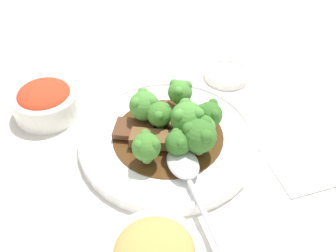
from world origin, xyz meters
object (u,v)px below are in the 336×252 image
(beef_strip_2, at_px, (169,116))
(broccoli_floret_2, at_px, (187,118))
(beef_strip_3, at_px, (134,129))
(serving_spoon, at_px, (189,173))
(main_plate, at_px, (168,138))
(side_bowl_kimchi, at_px, (45,101))
(broccoli_floret_0, at_px, (181,142))
(broccoli_floret_1, at_px, (199,135))
(broccoli_floret_3, at_px, (180,92))
(broccoli_floret_6, at_px, (160,114))
(broccoli_floret_7, at_px, (209,114))
(broccoli_floret_4, at_px, (204,126))
(broccoli_floret_5, at_px, (144,105))
(beef_strip_0, at_px, (154,139))
(broccoli_floret_8, at_px, (146,146))
(sauce_dish, at_px, (227,74))
(beef_strip_1, at_px, (197,117))

(beef_strip_2, xyz_separation_m, broccoli_floret_2, (0.01, -0.04, 0.03))
(beef_strip_3, height_order, serving_spoon, serving_spoon)
(main_plate, distance_m, side_bowl_kimchi, 0.20)
(broccoli_floret_0, distance_m, broccoli_floret_1, 0.03)
(broccoli_floret_3, distance_m, broccoli_floret_6, 0.05)
(broccoli_floret_7, bearing_deg, serving_spoon, -127.44)
(broccoli_floret_4, xyz_separation_m, broccoli_floret_6, (-0.05, 0.04, 0.00))
(broccoli_floret_1, relative_size, side_bowl_kimchi, 0.52)
(main_plate, xyz_separation_m, broccoli_floret_5, (-0.02, 0.04, 0.04))
(beef_strip_3, distance_m, broccoli_floret_2, 0.08)
(beef_strip_3, height_order, side_bowl_kimchi, side_bowl_kimchi)
(broccoli_floret_1, xyz_separation_m, serving_spoon, (-0.03, -0.04, -0.02))
(side_bowl_kimchi, bearing_deg, beef_strip_0, -44.03)
(beef_strip_2, distance_m, broccoli_floret_3, 0.04)
(beef_strip_3, height_order, broccoli_floret_1, broccoli_floret_1)
(broccoli_floret_8, height_order, sauce_dish, broccoli_floret_8)
(broccoli_floret_1, distance_m, sauce_dish, 0.21)
(beef_strip_2, relative_size, serving_spoon, 0.32)
(broccoli_floret_6, relative_size, side_bowl_kimchi, 0.45)
(beef_strip_1, distance_m, broccoli_floret_4, 0.04)
(broccoli_floret_4, relative_size, broccoli_floret_6, 0.91)
(beef_strip_0, relative_size, beef_strip_2, 1.09)
(broccoli_floret_3, height_order, broccoli_floret_4, broccoli_floret_3)
(broccoli_floret_1, relative_size, serving_spoon, 0.26)
(broccoli_floret_3, height_order, serving_spoon, broccoli_floret_3)
(broccoli_floret_6, bearing_deg, beef_strip_2, 39.21)
(main_plate, relative_size, broccoli_floret_3, 5.21)
(broccoli_floret_1, height_order, broccoli_floret_3, broccoli_floret_1)
(beef_strip_1, relative_size, broccoli_floret_8, 1.16)
(beef_strip_3, bearing_deg, serving_spoon, -65.19)
(beef_strip_2, bearing_deg, broccoli_floret_3, 39.43)
(serving_spoon, bearing_deg, broccoli_floret_8, 136.12)
(broccoli_floret_2, distance_m, broccoli_floret_8, 0.07)
(sauce_dish, bearing_deg, beef_strip_0, -141.74)
(broccoli_floret_2, bearing_deg, broccoli_floret_4, -44.10)
(broccoli_floret_0, distance_m, broccoli_floret_8, 0.05)
(beef_strip_0, xyz_separation_m, broccoli_floret_0, (0.03, -0.03, 0.02))
(broccoli_floret_5, height_order, broccoli_floret_8, broccoli_floret_5)
(broccoli_floret_1, distance_m, broccoli_floret_2, 0.04)
(broccoli_floret_1, xyz_separation_m, broccoli_floret_2, (-0.00, 0.04, 0.00))
(broccoli_floret_7, height_order, broccoli_floret_8, broccoli_floret_7)
(main_plate, height_order, serving_spoon, serving_spoon)
(broccoli_floret_3, distance_m, sauce_dish, 0.14)
(broccoli_floret_2, bearing_deg, broccoli_floret_6, 146.22)
(broccoli_floret_5, xyz_separation_m, broccoli_floret_7, (0.08, -0.05, -0.00))
(broccoli_floret_1, height_order, broccoli_floret_7, broccoli_floret_1)
(beef_strip_1, relative_size, broccoli_floret_0, 1.29)
(broccoli_floret_8, bearing_deg, broccoli_floret_3, 49.33)
(broccoli_floret_3, bearing_deg, main_plate, -125.19)
(sauce_dish, bearing_deg, beef_strip_2, -145.69)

